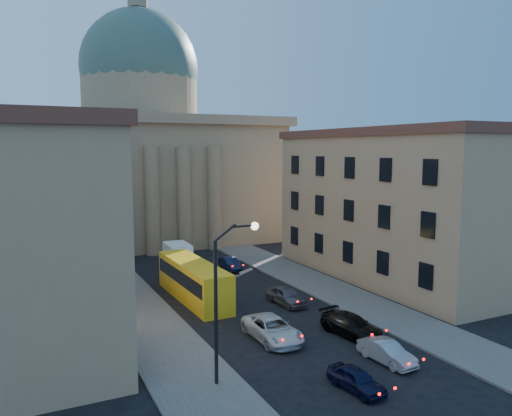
{
  "coord_description": "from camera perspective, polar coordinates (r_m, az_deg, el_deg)",
  "views": [
    {
      "loc": [
        -16.84,
        -16.0,
        12.77
      ],
      "look_at": [
        -0.49,
        17.48,
        8.33
      ],
      "focal_mm": 35.0,
      "sensor_mm": 36.0,
      "label": 1
    }
  ],
  "objects": [
    {
      "name": "sidewalk_left",
      "position": [
        37.24,
        -11.82,
        -13.28
      ],
      "size": [
        5.0,
        60.0,
        0.15
      ],
      "primitive_type": "cube",
      "color": "#514E4A",
      "rests_on": "ground"
    },
    {
      "name": "church",
      "position": [
        73.43,
        -12.83,
        5.93
      ],
      "size": [
        68.02,
        28.76,
        36.6
      ],
      "color": "#8A6F55",
      "rests_on": "ground"
    },
    {
      "name": "street_lamp",
      "position": [
        27.01,
        -3.57,
        -9.3
      ],
      "size": [
        2.62,
        0.44,
        8.83
      ],
      "color": "black",
      "rests_on": "ground"
    },
    {
      "name": "car_left_near",
      "position": [
        28.45,
        11.41,
        -18.65
      ],
      "size": [
        1.87,
        3.72,
        1.22
      ],
      "primitive_type": "imported",
      "rotation": [
        0.0,
        0.0,
        0.13
      ],
      "color": "black",
      "rests_on": "ground"
    },
    {
      "name": "building_right",
      "position": [
        51.16,
        15.57,
        0.55
      ],
      "size": [
        11.6,
        26.6,
        14.7
      ],
      "color": "tan",
      "rests_on": "ground"
    },
    {
      "name": "car_left_mid",
      "position": [
        34.39,
        1.89,
        -13.65
      ],
      "size": [
        2.52,
        5.44,
        1.51
      ],
      "primitive_type": "imported",
      "rotation": [
        0.0,
        0.0,
        0.0
      ],
      "color": "silver",
      "rests_on": "ground"
    },
    {
      "name": "car_right_mid",
      "position": [
        35.7,
        10.84,
        -13.05
      ],
      "size": [
        2.66,
        5.19,
        1.44
      ],
      "primitive_type": "imported",
      "rotation": [
        0.0,
        0.0,
        0.13
      ],
      "color": "black",
      "rests_on": "ground"
    },
    {
      "name": "car_right_near",
      "position": [
        32.07,
        14.72,
        -15.65
      ],
      "size": [
        1.67,
        4.0,
        1.29
      ],
      "primitive_type": "imported",
      "rotation": [
        0.0,
        0.0,
        0.08
      ],
      "color": "#94969B",
      "rests_on": "ground"
    },
    {
      "name": "car_right_far",
      "position": [
        41.74,
        3.48,
        -9.99
      ],
      "size": [
        2.06,
        4.39,
        1.45
      ],
      "primitive_type": "imported",
      "rotation": [
        0.0,
        0.0,
        0.08
      ],
      "color": "#525257",
      "rests_on": "ground"
    },
    {
      "name": "car_right_distant",
      "position": [
        53.3,
        -2.97,
        -6.37
      ],
      "size": [
        1.52,
        3.94,
        1.28
      ],
      "primitive_type": "imported",
      "rotation": [
        0.0,
        0.0,
        -0.04
      ],
      "color": "black",
      "rests_on": "ground"
    },
    {
      "name": "box_truck",
      "position": [
        51.56,
        -8.71,
        -5.97
      ],
      "size": [
        2.41,
        5.66,
        3.06
      ],
      "rotation": [
        0.0,
        0.0,
        -0.04
      ],
      "color": "white",
      "rests_on": "ground"
    },
    {
      "name": "city_bus",
      "position": [
        43.07,
        -7.16,
        -8.11
      ],
      "size": [
        2.92,
        11.47,
        3.22
      ],
      "rotation": [
        0.0,
        0.0,
        0.02
      ],
      "color": "yellow",
      "rests_on": "ground"
    },
    {
      "name": "building_left",
      "position": [
        38.38,
        -26.01,
        -1.9
      ],
      "size": [
        11.6,
        26.6,
        14.7
      ],
      "color": "tan",
      "rests_on": "ground"
    },
    {
      "name": "sidewalk_right",
      "position": [
        44.26,
        10.38,
        -9.98
      ],
      "size": [
        5.0,
        60.0,
        0.15
      ],
      "primitive_type": "cube",
      "color": "#514E4A",
      "rests_on": "ground"
    }
  ]
}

